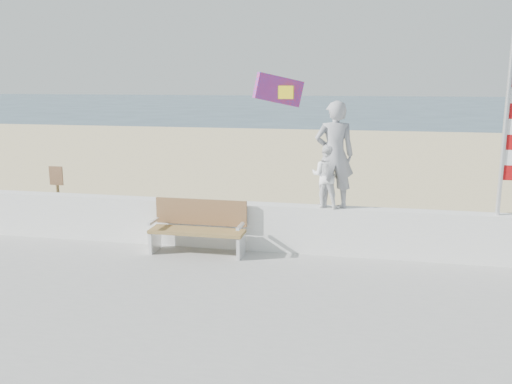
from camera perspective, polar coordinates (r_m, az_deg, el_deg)
ground at (r=8.91m, az=-3.67°, el=-10.82°), size 220.00×220.00×0.00m
sand at (r=17.40m, az=4.16°, el=0.54°), size 90.00×40.00×0.08m
seawall at (r=10.55m, az=-0.85°, el=-3.57°), size 30.00×0.35×0.90m
adult at (r=10.04m, az=8.25°, el=3.89°), size 0.79×0.60×1.97m
child at (r=10.11m, az=7.44°, el=1.71°), size 0.66×0.56×1.18m
bench at (r=10.33m, az=-6.08°, el=-3.63°), size 1.80×0.57×1.00m
parafoil_kite at (r=12.11m, az=2.48°, el=10.66°), size 1.13×0.71×0.76m
sign at (r=12.86m, az=-20.15°, el=-0.06°), size 0.32×0.07×1.46m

